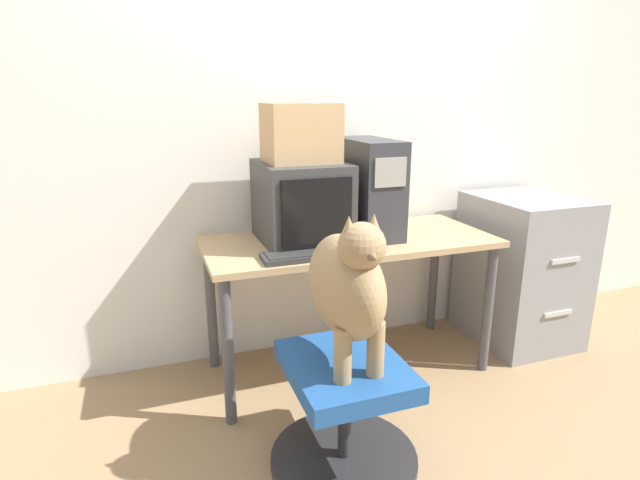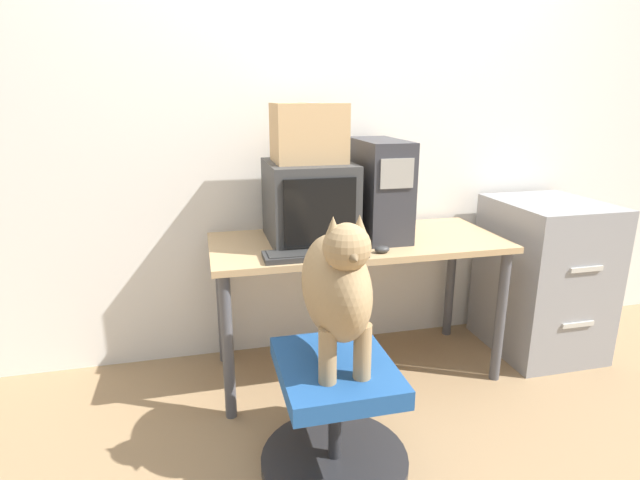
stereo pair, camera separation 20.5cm
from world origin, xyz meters
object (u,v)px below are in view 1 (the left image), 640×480
cardboard_box (300,133)px  crt_monitor (301,202)px  dog (348,284)px  office_chair (345,413)px  pc_tower (369,188)px  keyboard (313,254)px  filing_cabinet (521,269)px

cardboard_box → crt_monitor: bearing=-90.0°
dog → office_chair: bearing=90.0°
crt_monitor → pc_tower: 0.35m
dog → pc_tower: bearing=60.3°
keyboard → dog: bearing=-93.6°
office_chair → filing_cabinet: size_ratio=0.68×
filing_cabinet → keyboard: bearing=-170.9°
keyboard → dog: size_ratio=0.78×
keyboard → dog: 0.45m
pc_tower → cardboard_box: 0.44m
keyboard → office_chair: size_ratio=0.79×
office_chair → cardboard_box: cardboard_box is taller
pc_tower → dog: (-0.41, -0.72, -0.19)m
filing_cabinet → cardboard_box: cardboard_box is taller
keyboard → cardboard_box: cardboard_box is taller
pc_tower → keyboard: bearing=-144.7°
dog → cardboard_box: cardboard_box is taller
crt_monitor → cardboard_box: (-0.00, 0.00, 0.32)m
pc_tower → office_chair: size_ratio=0.83×
keyboard → filing_cabinet: bearing=9.1°
pc_tower → office_chair: bearing=-120.0°
crt_monitor → office_chair: (-0.06, -0.70, -0.67)m
crt_monitor → pc_tower: pc_tower is taller
dog → cardboard_box: bearing=85.3°
dog → cardboard_box: (0.06, 0.72, 0.47)m
crt_monitor → pc_tower: (0.35, 0.01, 0.05)m
keyboard → filing_cabinet: 1.38m
filing_cabinet → dog: bearing=-154.0°
pc_tower → filing_cabinet: size_ratio=0.56×
keyboard → cardboard_box: bearing=83.4°
keyboard → dog: (-0.03, -0.45, 0.03)m
crt_monitor → cardboard_box: 0.32m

